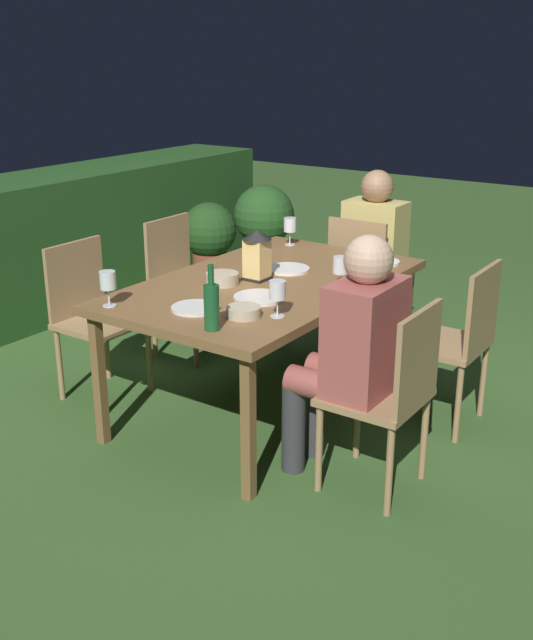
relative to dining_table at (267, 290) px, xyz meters
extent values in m
plane|color=#385B28|center=(0.00, 0.00, -0.68)|extent=(16.00, 16.00, 0.00)
cube|color=brown|center=(0.00, 0.00, 0.03)|extent=(1.73, 1.04, 0.04)
cube|color=brown|center=(-0.79, -0.45, -0.34)|extent=(0.05, 0.05, 0.68)
cube|color=brown|center=(0.79, -0.45, -0.34)|extent=(0.05, 0.05, 0.68)
cube|color=brown|center=(-0.79, 0.45, -0.34)|extent=(0.05, 0.05, 0.68)
cube|color=brown|center=(0.79, 0.45, -0.34)|extent=(0.05, 0.05, 0.68)
cube|color=#9E7A51|center=(1.18, 0.00, -0.24)|extent=(0.40, 0.42, 0.03)
cube|color=#9E7A51|center=(1.00, 0.00, -0.02)|extent=(0.03, 0.40, 0.42)
cylinder|color=#9E7A51|center=(1.35, 0.18, -0.47)|extent=(0.03, 0.03, 0.42)
cylinder|color=#9E7A51|center=(1.35, -0.18, -0.47)|extent=(0.03, 0.03, 0.42)
cylinder|color=#9E7A51|center=(1.01, 0.18, -0.47)|extent=(0.03, 0.03, 0.42)
cylinder|color=#9E7A51|center=(1.01, -0.18, -0.47)|extent=(0.03, 0.03, 0.42)
cube|color=tan|center=(1.24, 0.00, 0.02)|extent=(0.24, 0.38, 0.50)
sphere|color=#997051|center=(1.24, 0.00, 0.37)|extent=(0.21, 0.21, 0.21)
cylinder|color=tan|center=(1.38, 0.09, -0.21)|extent=(0.36, 0.13, 0.13)
cylinder|color=tan|center=(1.38, -0.09, -0.21)|extent=(0.36, 0.13, 0.13)
cylinder|color=#333338|center=(1.54, 0.09, -0.45)|extent=(0.11, 0.11, 0.45)
cylinder|color=#333338|center=(1.54, -0.09, -0.45)|extent=(0.11, 0.11, 0.45)
cube|color=#9E7A51|center=(0.39, -0.84, -0.24)|extent=(0.42, 0.40, 0.03)
cube|color=#9E7A51|center=(0.39, -1.03, -0.02)|extent=(0.40, 0.02, 0.42)
cylinder|color=#9E7A51|center=(0.21, -0.67, -0.47)|extent=(0.03, 0.03, 0.42)
cylinder|color=#9E7A51|center=(0.57, -0.67, -0.47)|extent=(0.03, 0.03, 0.42)
cylinder|color=#9E7A51|center=(0.21, -1.01, -0.47)|extent=(0.03, 0.03, 0.42)
cylinder|color=#9E7A51|center=(0.57, -1.01, -0.47)|extent=(0.03, 0.03, 0.42)
cube|color=#9E7A51|center=(-0.39, 0.84, -0.24)|extent=(0.42, 0.40, 0.03)
cube|color=#9E7A51|center=(-0.39, 1.03, -0.02)|extent=(0.40, 0.02, 0.42)
cylinder|color=#9E7A51|center=(-0.21, 0.67, -0.47)|extent=(0.03, 0.03, 0.42)
cylinder|color=#9E7A51|center=(-0.57, 0.67, -0.47)|extent=(0.03, 0.03, 0.42)
cylinder|color=#9E7A51|center=(-0.21, 1.01, -0.47)|extent=(0.03, 0.03, 0.42)
cylinder|color=#9E7A51|center=(-0.57, 1.01, -0.47)|extent=(0.03, 0.03, 0.42)
cube|color=#9E7A51|center=(-0.39, -0.84, -0.24)|extent=(0.42, 0.40, 0.03)
cube|color=#9E7A51|center=(-0.39, -1.03, -0.02)|extent=(0.40, 0.02, 0.42)
cylinder|color=#9E7A51|center=(-0.57, -0.67, -0.47)|extent=(0.03, 0.03, 0.42)
cylinder|color=#9E7A51|center=(-0.21, -0.67, -0.47)|extent=(0.03, 0.03, 0.42)
cylinder|color=#9E7A51|center=(-0.57, -1.01, -0.47)|extent=(0.03, 0.03, 0.42)
cylinder|color=#9E7A51|center=(-0.21, -1.01, -0.47)|extent=(0.03, 0.03, 0.42)
cube|color=#9E4C47|center=(-0.39, -0.78, 0.02)|extent=(0.38, 0.24, 0.50)
sphere|color=#D1A889|center=(-0.39, -0.78, 0.37)|extent=(0.21, 0.21, 0.21)
cylinder|color=#9E4C47|center=(-0.48, -0.64, -0.21)|extent=(0.13, 0.36, 0.13)
cylinder|color=#9E4C47|center=(-0.30, -0.64, -0.21)|extent=(0.13, 0.36, 0.13)
cylinder|color=#333338|center=(-0.48, -0.48, -0.45)|extent=(0.11, 0.11, 0.45)
cylinder|color=#333338|center=(-0.30, -0.48, -0.45)|extent=(0.11, 0.11, 0.45)
cube|color=#9E7A51|center=(0.39, 0.84, -0.24)|extent=(0.42, 0.40, 0.03)
cube|color=#9E7A51|center=(0.39, 1.03, -0.02)|extent=(0.40, 0.02, 0.42)
cylinder|color=#9E7A51|center=(0.57, 0.67, -0.47)|extent=(0.03, 0.03, 0.42)
cylinder|color=#9E7A51|center=(0.21, 0.67, -0.47)|extent=(0.03, 0.03, 0.42)
cylinder|color=#9E7A51|center=(0.57, 1.01, -0.47)|extent=(0.03, 0.03, 0.42)
cylinder|color=#9E7A51|center=(0.21, 1.01, -0.47)|extent=(0.03, 0.03, 0.42)
cube|color=black|center=(-0.01, 0.05, 0.06)|extent=(0.12, 0.12, 0.01)
cube|color=#F9D17A|center=(-0.01, 0.05, 0.17)|extent=(0.11, 0.11, 0.20)
cone|color=black|center=(-0.01, 0.05, 0.29)|extent=(0.15, 0.15, 0.05)
cylinder|color=#195128|center=(-0.74, -0.22, 0.15)|extent=(0.07, 0.07, 0.20)
cylinder|color=#195128|center=(-0.74, -0.22, 0.30)|extent=(0.03, 0.03, 0.09)
cylinder|color=silver|center=(-0.44, -0.36, 0.05)|extent=(0.06, 0.06, 0.00)
cylinder|color=silver|center=(-0.44, -0.36, 0.09)|extent=(0.01, 0.01, 0.08)
cylinder|color=silver|center=(-0.44, -0.36, 0.18)|extent=(0.08, 0.08, 0.08)
cylinder|color=maroon|center=(-0.44, -0.36, 0.15)|extent=(0.07, 0.07, 0.03)
cylinder|color=silver|center=(0.72, 0.32, 0.05)|extent=(0.06, 0.06, 0.00)
cylinder|color=silver|center=(0.72, 0.32, 0.09)|extent=(0.01, 0.01, 0.08)
cylinder|color=silver|center=(0.72, 0.32, 0.18)|extent=(0.08, 0.08, 0.08)
cylinder|color=maroon|center=(0.72, 0.32, 0.15)|extent=(0.07, 0.07, 0.03)
cylinder|color=silver|center=(0.08, -0.39, 0.05)|extent=(0.06, 0.06, 0.00)
cylinder|color=silver|center=(0.08, -0.39, 0.09)|extent=(0.01, 0.01, 0.08)
cylinder|color=silver|center=(0.08, -0.39, 0.18)|extent=(0.08, 0.08, 0.08)
cylinder|color=maroon|center=(0.08, -0.39, 0.15)|extent=(0.07, 0.07, 0.03)
cylinder|color=silver|center=(-0.76, 0.37, 0.05)|extent=(0.06, 0.06, 0.00)
cylinder|color=silver|center=(-0.76, 0.37, 0.09)|extent=(0.01, 0.01, 0.08)
cylinder|color=silver|center=(-0.76, 0.37, 0.18)|extent=(0.08, 0.08, 0.08)
cylinder|color=maroon|center=(-0.76, 0.37, 0.15)|extent=(0.07, 0.07, 0.03)
cylinder|color=silver|center=(-0.57, 0.01, 0.06)|extent=(0.23, 0.23, 0.01)
cylinder|color=white|center=(0.65, -0.34, 0.06)|extent=(0.21, 0.21, 0.01)
cylinder|color=silver|center=(-0.28, -0.15, 0.06)|extent=(0.25, 0.25, 0.01)
cylinder|color=white|center=(0.23, 0.01, 0.06)|extent=(0.24, 0.24, 0.01)
cylinder|color=#BCAD8E|center=(-0.18, 0.15, 0.08)|extent=(0.17, 0.17, 0.06)
cylinder|color=#424C1E|center=(-0.18, 0.15, 0.09)|extent=(0.14, 0.14, 0.02)
cylinder|color=#BCAD8E|center=(-0.53, -0.24, 0.07)|extent=(0.16, 0.16, 0.05)
cylinder|color=tan|center=(-0.53, -0.24, 0.08)|extent=(0.13, 0.13, 0.01)
cylinder|color=brown|center=(1.54, 1.61, -0.52)|extent=(0.28, 0.28, 0.31)
sphere|color=#1E4219|center=(1.54, 1.61, -0.18)|extent=(0.44, 0.44, 0.44)
cylinder|color=#9E5133|center=(2.31, 1.61, -0.54)|extent=(0.28, 0.28, 0.26)
sphere|color=#234C1E|center=(2.31, 1.61, -0.19)|extent=(0.53, 0.53, 0.53)
camera|label=1|loc=(-3.16, -2.17, 1.19)|focal=42.98mm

